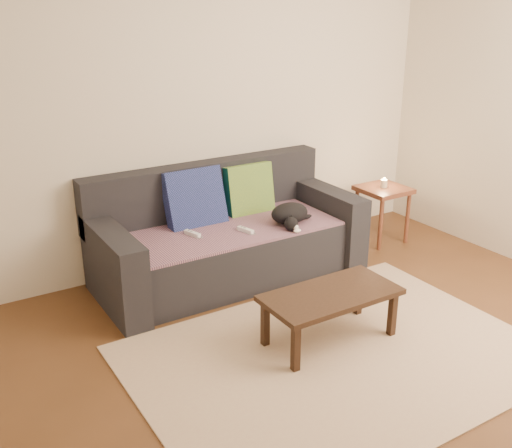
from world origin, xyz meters
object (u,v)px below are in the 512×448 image
object	(u,v)px
cat	(290,214)
wii_remote_a	(192,234)
side_table	(383,197)
coffee_table	(331,299)
wii_remote_b	(245,230)
sofa	(226,239)

from	to	relation	value
cat	wii_remote_a	size ratio (longest dim) A/B	2.66
side_table	coffee_table	size ratio (longest dim) A/B	0.58
coffee_table	wii_remote_b	bearing A→B (deg)	91.88
sofa	cat	bearing A→B (deg)	-30.78
sofa	wii_remote_b	xyz separation A→B (m)	(0.04, -0.23, 0.15)
coffee_table	cat	bearing A→B (deg)	69.93
wii_remote_b	coffee_table	distance (m)	1.02
wii_remote_a	coffee_table	world-z (taller)	wii_remote_a
wii_remote_a	wii_remote_b	xyz separation A→B (m)	(0.38, -0.15, 0.00)
wii_remote_a	coffee_table	xyz separation A→B (m)	(0.41, -1.15, -0.15)
side_table	coffee_table	world-z (taller)	side_table
wii_remote_b	side_table	distance (m)	1.54
sofa	wii_remote_a	distance (m)	0.37
sofa	coffee_table	xyz separation A→B (m)	(0.08, -1.24, 0.00)
coffee_table	sofa	bearing A→B (deg)	93.60
wii_remote_a	cat	bearing A→B (deg)	-120.43
sofa	side_table	world-z (taller)	sofa
wii_remote_b	cat	bearing A→B (deg)	-109.87
cat	wii_remote_b	xyz separation A→B (m)	(-0.39, 0.03, -0.06)
sofa	cat	size ratio (longest dim) A/B	5.27
wii_remote_a	sofa	bearing A→B (deg)	-93.67
cat	coffee_table	bearing A→B (deg)	-135.00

